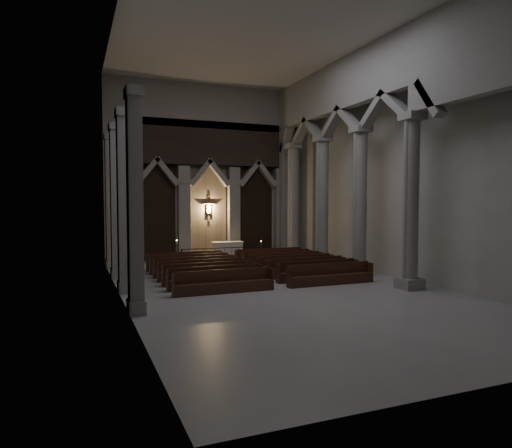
# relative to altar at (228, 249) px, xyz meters

# --- Properties ---
(room) EXTENTS (24.00, 24.10, 12.00)m
(room) POSITION_rel_altar_xyz_m (-1.01, -10.56, 6.91)
(room) COLOR #9D9B95
(room) RESTS_ON ground
(sanctuary_wall) EXTENTS (14.00, 0.77, 12.00)m
(sanctuary_wall) POSITION_rel_altar_xyz_m (-1.01, 0.97, 5.92)
(sanctuary_wall) COLOR gray
(sanctuary_wall) RESTS_ON ground
(right_arcade) EXTENTS (1.00, 24.00, 12.00)m
(right_arcade) POSITION_rel_altar_xyz_m (4.49, -9.23, 7.14)
(right_arcade) COLOR gray
(right_arcade) RESTS_ON ground
(left_pilasters) EXTENTS (0.60, 13.00, 8.03)m
(left_pilasters) POSITION_rel_altar_xyz_m (-7.76, -7.06, 3.22)
(left_pilasters) COLOR gray
(left_pilasters) RESTS_ON ground
(sanctuary_step) EXTENTS (8.50, 2.60, 0.15)m
(sanctuary_step) POSITION_rel_altar_xyz_m (-1.01, 0.04, -0.62)
(sanctuary_step) COLOR gray
(sanctuary_step) RESTS_ON ground
(altar) EXTENTS (2.12, 0.85, 1.07)m
(altar) POSITION_rel_altar_xyz_m (0.00, 0.00, 0.00)
(altar) COLOR beige
(altar) RESTS_ON sanctuary_step
(altar_rail) EXTENTS (4.93, 0.09, 0.97)m
(altar_rail) POSITION_rel_altar_xyz_m (-1.01, -1.01, -0.05)
(altar_rail) COLOR black
(altar_rail) RESTS_ON ground
(candle_stand_left) EXTENTS (0.27, 0.27, 1.61)m
(candle_stand_left) POSITION_rel_altar_xyz_m (-3.87, -1.69, -0.25)
(candle_stand_left) COLOR olive
(candle_stand_left) RESTS_ON ground
(candle_stand_right) EXTENTS (0.22, 0.22, 1.28)m
(candle_stand_right) POSITION_rel_altar_xyz_m (2.14, -0.87, -0.34)
(candle_stand_right) COLOR olive
(candle_stand_right) RESTS_ON ground
(pews) EXTENTS (9.96, 7.93, 1.02)m
(pews) POSITION_rel_altar_xyz_m (-1.01, -7.05, -0.36)
(pews) COLOR black
(pews) RESTS_ON ground
(worshipper) EXTENTS (0.44, 0.29, 1.17)m
(worshipper) POSITION_rel_altar_xyz_m (1.09, -3.03, -0.10)
(worshipper) COLOR black
(worshipper) RESTS_ON ground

